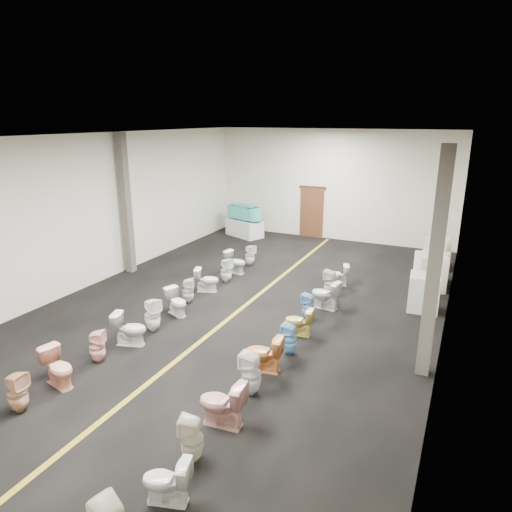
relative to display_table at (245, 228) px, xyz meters
The scene contains 38 objects.
floor 7.63m from the display_table, 63.28° to the right, with size 16.00×16.00×0.00m, color black.
ceiling 8.67m from the display_table, 63.28° to the right, with size 16.00×16.00×0.00m, color black.
wall_back 4.09m from the display_table, 19.26° to the left, with size 10.00×10.00×0.00m, color beige.
wall_left 7.23m from the display_table, 103.03° to the right, with size 16.00×16.00×0.00m, color beige.
wall_right 10.99m from the display_table, 38.92° to the right, with size 16.00×16.00×0.00m, color beige.
aisle_stripe 7.63m from the display_table, 63.28° to the right, with size 0.12×15.60×0.01m, color #9A8116.
back_door 2.94m from the display_table, 23.41° to the left, with size 1.00×0.10×2.10m, color #562D19.
door_frame 3.36m from the display_table, 23.60° to the left, with size 1.15×0.08×0.10m, color #331C11.
column_left 6.24m from the display_table, 102.86° to the right, with size 0.25×0.25×4.50m, color #59544C.
column_right 11.80m from the display_table, 45.44° to the right, with size 0.25×0.25×4.50m, color #59544C.
display_table is the anchor object (origin of this frame).
bathtub 0.71m from the display_table, 90.00° to the left, with size 1.79×1.05×0.55m.
appliance_crate_a 9.30m from the display_table, 32.67° to the right, with size 0.76×0.76×0.98m, color silver.
appliance_crate_b 8.51m from the display_table, 23.07° to the right, with size 0.79×0.79×1.08m, color silver.
appliance_crate_c 8.22m from the display_table, 17.85° to the right, with size 0.80×0.80×0.91m, color beige.
appliance_crate_d 7.89m from the display_table, ahead, with size 0.72×0.72×1.03m, color silver.
toilet_left_1 12.80m from the display_table, 81.24° to the right, with size 0.34×0.35×0.76m, color tan.
toilet_left_2 11.91m from the display_table, 80.65° to the right, with size 0.42×0.74×0.76m, color #F3A488.
toilet_left_3 10.96m from the display_table, 79.65° to the right, with size 0.32×0.33×0.72m, color #F8B1AA.
toilet_left_4 10.08m from the display_table, 78.16° to the right, with size 0.42×0.75×0.76m, color silver.
toilet_left_5 9.35m from the display_table, 76.96° to the right, with size 0.38×0.38×0.83m, color white.
toilet_left_6 8.33m from the display_table, 75.53° to the right, with size 0.39×0.69×0.70m, color white.
toilet_left_7 7.53m from the display_table, 75.31° to the right, with size 0.32×0.33×0.71m, color silver.
toilet_left_8 6.59m from the display_table, 73.03° to the right, with size 0.40×0.69×0.71m, color white.
toilet_left_9 5.77m from the display_table, 69.00° to the right, with size 0.35×0.36×0.77m, color white.
toilet_left_10 4.86m from the display_table, 66.83° to the right, with size 0.41×0.73×0.74m, color silver.
toilet_left_11 4.09m from the display_table, 60.69° to the right, with size 0.33×0.34×0.74m, color white.
toilet_right_1 14.26m from the display_table, 67.49° to the right, with size 0.38×0.66×0.67m, color silver.
toilet_right_2 13.47m from the display_table, 66.65° to the right, with size 0.34×0.35×0.76m, color beige.
toilet_right_3 12.64m from the display_table, 65.04° to the right, with size 0.46×0.80×0.82m, color #D0938D.
toilet_right_4 11.75m from the display_table, 62.77° to the right, with size 0.38×0.38×0.84m, color silver.
toilet_right_5 10.95m from the display_table, 61.29° to the right, with size 0.43×0.76×0.77m, color #DB8746.
toilet_right_6 10.33m from the display_table, 57.97° to the right, with size 0.32×0.32×0.71m, color #74B0DE.
toilet_right_7 9.46m from the display_table, 55.60° to the right, with size 0.38×0.67×0.68m, color #CFB753.
toilet_right_8 8.67m from the display_table, 52.62° to the right, with size 0.31×0.32×0.69m, color #77ADDD.
toilet_right_9 8.12m from the display_table, 47.91° to the right, with size 0.44×0.78×0.79m, color silver.
toilet_right_10 7.37m from the display_table, 43.91° to the right, with size 0.35×0.36×0.78m, color beige.
toilet_right_11 6.73m from the display_table, 38.45° to the right, with size 0.37×0.65×0.67m, color white.
Camera 1 is at (5.18, -10.27, 4.94)m, focal length 32.00 mm.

